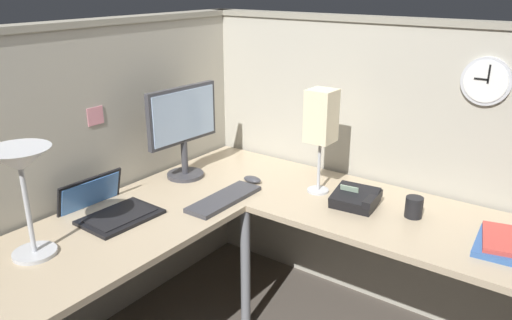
% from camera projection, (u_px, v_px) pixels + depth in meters
% --- Properties ---
extents(cubicle_wall_back, '(2.57, 0.12, 1.58)m').
position_uv_depth(cubicle_wall_back, '(61.00, 192.00, 2.42)').
color(cubicle_wall_back, '#A8A393').
rests_on(cubicle_wall_back, ground).
extents(cubicle_wall_right, '(0.12, 2.37, 1.58)m').
position_uv_depth(cubicle_wall_right, '(386.00, 168.00, 2.74)').
color(cubicle_wall_right, '#A8A393').
rests_on(cubicle_wall_right, ground).
extents(desk, '(2.35, 2.15, 0.73)m').
position_uv_depth(desk, '(241.00, 261.00, 2.14)').
color(desk, tan).
rests_on(desk, ground).
extents(monitor, '(0.46, 0.20, 0.50)m').
position_uv_depth(monitor, '(183.00, 125.00, 2.69)').
color(monitor, '#38383D').
rests_on(monitor, desk).
extents(laptop, '(0.35, 0.39, 0.22)m').
position_uv_depth(laptop, '(107.00, 208.00, 2.35)').
color(laptop, black).
rests_on(laptop, desk).
extents(keyboard, '(0.43, 0.14, 0.02)m').
position_uv_depth(keyboard, '(224.00, 199.00, 2.48)').
color(keyboard, '#38383D').
rests_on(keyboard, desk).
extents(computer_mouse, '(0.06, 0.10, 0.03)m').
position_uv_depth(computer_mouse, '(252.00, 180.00, 2.70)').
color(computer_mouse, '#38383D').
rests_on(computer_mouse, desk).
extents(desk_lamp_dome, '(0.24, 0.24, 0.44)m').
position_uv_depth(desk_lamp_dome, '(21.00, 169.00, 1.88)').
color(desk_lamp_dome, '#B7BABF').
rests_on(desk_lamp_dome, desk).
extents(office_phone, '(0.21, 0.22, 0.11)m').
position_uv_depth(office_phone, '(357.00, 199.00, 2.41)').
color(office_phone, black).
rests_on(office_phone, desk).
extents(book_stack, '(0.31, 0.25, 0.04)m').
position_uv_depth(book_stack, '(505.00, 243.00, 2.04)').
color(book_stack, '#335999').
rests_on(book_stack, desk).
extents(desk_lamp_paper, '(0.13, 0.13, 0.53)m').
position_uv_depth(desk_lamp_paper, '(321.00, 119.00, 2.46)').
color(desk_lamp_paper, '#B7BABF').
rests_on(desk_lamp_paper, desk).
extents(coffee_mug, '(0.08, 0.08, 0.10)m').
position_uv_depth(coffee_mug, '(414.00, 207.00, 2.30)').
color(coffee_mug, black).
rests_on(coffee_mug, desk).
extents(wall_clock, '(0.04, 0.22, 0.22)m').
position_uv_depth(wall_clock, '(486.00, 81.00, 2.27)').
color(wall_clock, '#B7BABF').
extents(pinned_note_leftmost, '(0.09, 0.00, 0.09)m').
position_uv_depth(pinned_note_leftmost, '(95.00, 116.00, 2.43)').
color(pinned_note_leftmost, pink).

